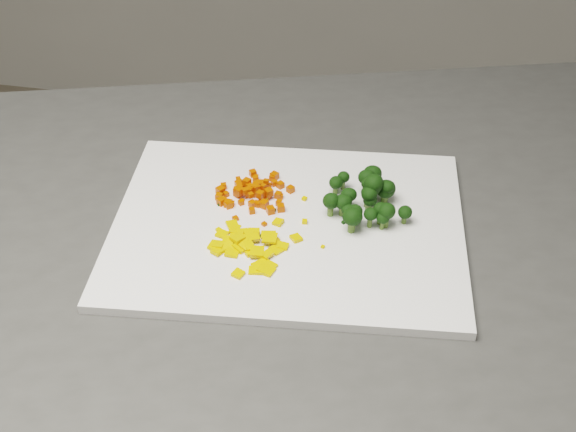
% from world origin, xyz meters
% --- Properties ---
extents(cutting_board, '(0.44, 0.36, 0.01)m').
position_xyz_m(cutting_board, '(0.22, 0.26, 0.91)').
color(cutting_board, white).
rests_on(cutting_board, counter_block).
extents(carrot_pile, '(0.09, 0.09, 0.03)m').
position_xyz_m(carrot_pile, '(0.17, 0.30, 0.92)').
color(carrot_pile, '#CF3902').
rests_on(carrot_pile, cutting_board).
extents(pepper_pile, '(0.11, 0.11, 0.01)m').
position_xyz_m(pepper_pile, '(0.19, 0.21, 0.92)').
color(pepper_pile, '#FFB70D').
rests_on(pepper_pile, cutting_board).
extents(broccoli_pile, '(0.11, 0.11, 0.05)m').
position_xyz_m(broccoli_pile, '(0.31, 0.30, 0.94)').
color(broccoli_pile, black).
rests_on(broccoli_pile, cutting_board).
extents(carrot_cube_0, '(0.01, 0.01, 0.01)m').
position_xyz_m(carrot_cube_0, '(0.16, 0.30, 0.91)').
color(carrot_cube_0, '#CF3902').
rests_on(carrot_cube_0, carrot_pile).
extents(carrot_cube_1, '(0.01, 0.01, 0.01)m').
position_xyz_m(carrot_cube_1, '(0.18, 0.28, 0.92)').
color(carrot_cube_1, '#CF3902').
rests_on(carrot_cube_1, carrot_pile).
extents(carrot_cube_2, '(0.01, 0.01, 0.01)m').
position_xyz_m(carrot_cube_2, '(0.14, 0.31, 0.91)').
color(carrot_cube_2, '#CF3902').
rests_on(carrot_cube_2, carrot_pile).
extents(carrot_cube_3, '(0.01, 0.01, 0.01)m').
position_xyz_m(carrot_cube_3, '(0.15, 0.31, 0.92)').
color(carrot_cube_3, '#CF3902').
rests_on(carrot_cube_3, carrot_pile).
extents(carrot_cube_4, '(0.01, 0.01, 0.01)m').
position_xyz_m(carrot_cube_4, '(0.18, 0.30, 0.91)').
color(carrot_cube_4, '#CF3902').
rests_on(carrot_cube_4, carrot_pile).
extents(carrot_cube_5, '(0.01, 0.01, 0.01)m').
position_xyz_m(carrot_cube_5, '(0.14, 0.28, 0.91)').
color(carrot_cube_5, '#CF3902').
rests_on(carrot_cube_5, carrot_pile).
extents(carrot_cube_6, '(0.01, 0.01, 0.01)m').
position_xyz_m(carrot_cube_6, '(0.15, 0.34, 0.91)').
color(carrot_cube_6, '#CF3902').
rests_on(carrot_cube_6, carrot_pile).
extents(carrot_cube_7, '(0.01, 0.01, 0.01)m').
position_xyz_m(carrot_cube_7, '(0.16, 0.30, 0.92)').
color(carrot_cube_7, '#CF3902').
rests_on(carrot_cube_7, carrot_pile).
extents(carrot_cube_8, '(0.01, 0.01, 0.01)m').
position_xyz_m(carrot_cube_8, '(0.13, 0.29, 0.91)').
color(carrot_cube_8, '#CF3902').
rests_on(carrot_cube_8, carrot_pile).
extents(carrot_cube_9, '(0.01, 0.01, 0.01)m').
position_xyz_m(carrot_cube_9, '(0.16, 0.29, 0.92)').
color(carrot_cube_9, '#CF3902').
rests_on(carrot_cube_9, carrot_pile).
extents(carrot_cube_10, '(0.01, 0.01, 0.01)m').
position_xyz_m(carrot_cube_10, '(0.14, 0.32, 0.91)').
color(carrot_cube_10, '#CF3902').
rests_on(carrot_cube_10, carrot_pile).
extents(carrot_cube_11, '(0.01, 0.01, 0.01)m').
position_xyz_m(carrot_cube_11, '(0.18, 0.30, 0.92)').
color(carrot_cube_11, '#CF3902').
rests_on(carrot_cube_11, carrot_pile).
extents(carrot_cube_12, '(0.01, 0.01, 0.01)m').
position_xyz_m(carrot_cube_12, '(0.14, 0.27, 0.91)').
color(carrot_cube_12, '#CF3902').
rests_on(carrot_cube_12, carrot_pile).
extents(carrot_cube_13, '(0.01, 0.01, 0.01)m').
position_xyz_m(carrot_cube_13, '(0.16, 0.30, 0.92)').
color(carrot_cube_13, '#CF3902').
rests_on(carrot_cube_13, carrot_pile).
extents(carrot_cube_14, '(0.01, 0.01, 0.01)m').
position_xyz_m(carrot_cube_14, '(0.18, 0.34, 0.92)').
color(carrot_cube_14, '#CF3902').
rests_on(carrot_cube_14, carrot_pile).
extents(carrot_cube_15, '(0.01, 0.01, 0.01)m').
position_xyz_m(carrot_cube_15, '(0.18, 0.31, 0.91)').
color(carrot_cube_15, '#CF3902').
rests_on(carrot_cube_15, carrot_pile).
extents(carrot_cube_16, '(0.01, 0.01, 0.01)m').
position_xyz_m(carrot_cube_16, '(0.18, 0.31, 0.92)').
color(carrot_cube_16, '#CF3902').
rests_on(carrot_cube_16, carrot_pile).
extents(carrot_cube_17, '(0.01, 0.01, 0.01)m').
position_xyz_m(carrot_cube_17, '(0.15, 0.28, 0.91)').
color(carrot_cube_17, '#CF3902').
rests_on(carrot_cube_17, carrot_pile).
extents(carrot_cube_18, '(0.01, 0.01, 0.01)m').
position_xyz_m(carrot_cube_18, '(0.12, 0.29, 0.91)').
color(carrot_cube_18, '#CF3902').
rests_on(carrot_cube_18, carrot_pile).
extents(carrot_cube_19, '(0.01, 0.01, 0.01)m').
position_xyz_m(carrot_cube_19, '(0.17, 0.29, 0.91)').
color(carrot_cube_19, '#CF3902').
rests_on(carrot_cube_19, carrot_pile).
extents(carrot_cube_20, '(0.01, 0.01, 0.01)m').
position_xyz_m(carrot_cube_20, '(0.18, 0.30, 0.92)').
color(carrot_cube_20, '#CF3902').
rests_on(carrot_cube_20, carrot_pile).
extents(carrot_cube_21, '(0.01, 0.01, 0.01)m').
position_xyz_m(carrot_cube_21, '(0.20, 0.28, 0.92)').
color(carrot_cube_21, '#CF3902').
rests_on(carrot_cube_21, carrot_pile).
extents(carrot_cube_22, '(0.01, 0.01, 0.01)m').
position_xyz_m(carrot_cube_22, '(0.13, 0.28, 0.92)').
color(carrot_cube_22, '#CF3902').
rests_on(carrot_cube_22, carrot_pile).
extents(carrot_cube_23, '(0.01, 0.01, 0.01)m').
position_xyz_m(carrot_cube_23, '(0.15, 0.31, 0.91)').
color(carrot_cube_23, '#CF3902').
rests_on(carrot_cube_23, carrot_pile).
extents(carrot_cube_24, '(0.01, 0.01, 0.01)m').
position_xyz_m(carrot_cube_24, '(0.14, 0.27, 0.91)').
color(carrot_cube_24, '#CF3902').
rests_on(carrot_cube_24, carrot_pile).
extents(carrot_cube_25, '(0.01, 0.01, 0.01)m').
position_xyz_m(carrot_cube_25, '(0.16, 0.33, 0.91)').
color(carrot_cube_25, '#CF3902').
rests_on(carrot_cube_25, carrot_pile).
extents(carrot_cube_26, '(0.01, 0.01, 0.01)m').
position_xyz_m(carrot_cube_26, '(0.14, 0.27, 0.92)').
color(carrot_cube_26, '#CF3902').
rests_on(carrot_cube_26, carrot_pile).
extents(carrot_cube_27, '(0.01, 0.01, 0.01)m').
position_xyz_m(carrot_cube_27, '(0.12, 0.28, 0.91)').
color(carrot_cube_27, '#CF3902').
rests_on(carrot_cube_27, carrot_pile).
extents(carrot_cube_28, '(0.01, 0.01, 0.01)m').
position_xyz_m(carrot_cube_28, '(0.20, 0.29, 0.91)').
color(carrot_cube_28, '#CF3902').
rests_on(carrot_cube_28, carrot_pile).
extents(carrot_cube_29, '(0.01, 0.01, 0.01)m').
position_xyz_m(carrot_cube_29, '(0.17, 0.30, 0.92)').
color(carrot_cube_29, '#CF3902').
rests_on(carrot_cube_29, carrot_pile).
extents(carrot_cube_30, '(0.01, 0.01, 0.01)m').
position_xyz_m(carrot_cube_30, '(0.17, 0.32, 0.92)').
color(carrot_cube_30, '#CF3902').
rests_on(carrot_cube_30, carrot_pile).
extents(carrot_cube_31, '(0.01, 0.01, 0.01)m').
position_xyz_m(carrot_cube_31, '(0.14, 0.32, 0.91)').
color(carrot_cube_31, '#CF3902').
rests_on(carrot_cube_31, carrot_pile).
extents(carrot_cube_32, '(0.01, 0.01, 0.01)m').
position_xyz_m(carrot_cube_32, '(0.16, 0.30, 0.92)').
color(carrot_cube_32, '#CF3902').
rests_on(carrot_cube_32, carrot_pile).
extents(carrot_cube_33, '(0.01, 0.01, 0.01)m').
position_xyz_m(carrot_cube_33, '(0.17, 0.27, 0.91)').
color(carrot_cube_33, '#CF3902').
rests_on(carrot_cube_33, carrot_pile).
extents(carrot_cube_34, '(0.01, 0.01, 0.01)m').
position_xyz_m(carrot_cube_34, '(0.16, 0.30, 0.92)').
color(carrot_cube_34, '#CF3902').
rests_on(carrot_cube_34, carrot_pile).
extents(carrot_cube_35, '(0.01, 0.01, 0.01)m').
position_xyz_m(carrot_cube_35, '(0.14, 0.30, 0.91)').
color(carrot_cube_35, '#CF3902').
rests_on(carrot_cube_35, carrot_pile).
extents(carrot_cube_36, '(0.01, 0.01, 0.01)m').
position_xyz_m(carrot_cube_36, '(0.15, 0.29, 0.92)').
color(carrot_cube_36, '#CF3902').
rests_on(carrot_cube_36, carrot_pile).
extents(carrot_cube_37, '(0.01, 0.01, 0.01)m').
position_xyz_m(carrot_cube_37, '(0.17, 0.32, 0.92)').
color(carrot_cube_37, '#CF3902').
rests_on(carrot_cube_37, carrot_pile).
extents(carrot_cube_38, '(0.01, 0.01, 0.01)m').
position_xyz_m(carrot_cube_38, '(0.16, 0.33, 0.91)').
color(carrot_cube_38, '#CF3902').
rests_on(carrot_cube_38, carrot_pile).
extents(carrot_cube_39, '(0.01, 0.01, 0.01)m').
position_xyz_m(carrot_cube_39, '(0.18, 0.29, 0.92)').
color(carrot_cube_39, '#CF3902').
rests_on(carrot_cube_39, carrot_pile).
extents(carrot_cube_40, '(0.01, 0.01, 0.01)m').
position_xyz_m(carrot_cube_40, '(0.18, 0.33, 0.91)').
color(carrot_cube_40, '#CF3902').
rests_on(carrot_cube_40, carrot_pile).
extents(carrot_cube_41, '(0.01, 0.01, 0.01)m').
position_xyz_m(carrot_cube_41, '(0.16, 0.30, 0.91)').
color(carrot_cube_41, '#CF3902').
rests_on(carrot_cube_41, carrot_pile).
extents(carrot_cube_42, '(0.01, 0.01, 0.01)m').
position_xyz_m(carrot_cube_42, '(0.15, 0.31, 0.91)').
color(carrot_cube_42, '#CF3902').
rests_on(carrot_cube_42, carrot_pile).
extents(carrot_cube_43, '(0.01, 0.01, 0.01)m').
position_xyz_m(carrot_cube_43, '(0.18, 0.34, 0.91)').
color(carrot_cube_43, '#CF3902').
rests_on(carrot_cube_43, carrot_pile).
extents(carrot_cube_44, '(0.01, 0.01, 0.01)m').
position_xyz_m(carrot_cube_44, '(0.16, 0.29, 0.92)').
color(carrot_cube_44, '#CF3902').
rests_on(carrot_cube_44, carrot_pile).
extents(carrot_cube_45, '(0.01, 0.01, 0.01)m').
position_xyz_m(carrot_cube_45, '(0.13, 0.28, 0.91)').
color(carrot_cube_45, '#CF3902').
rests_on(carrot_cube_45, carrot_pile).
extents(carrot_cube_46, '(0.01, 0.01, 0.01)m').
position_xyz_m(carrot_cube_46, '(0.19, 0.27, 0.92)').
color(carrot_cube_46, '#CF3902').
rests_on(carrot_cube_46, carrot_pile).
extents(carrot_cube_47, '(0.01, 0.01, 0.01)m').
position_xyz_m(carrot_cube_47, '(0.18, 0.32, 0.92)').
color(carrot_cube_47, '#CF3902').
rests_on(carrot_cube_47, carrot_pile).
extents(carrot_cube_48, '(0.01, 0.01, 0.01)m').
position_xyz_m(carrot_cube_48, '(0.17, 0.28, 0.91)').
color(carrot_cube_48, '#CF3902').
rests_on(carrot_cube_48, carrot_pile).
extents(carrot_cube_49, '(0.01, 0.01, 0.01)m').
position_xyz_m(carrot_cube_49, '(0.14, 0.33, 0.91)').
color(carrot_cube_49, '#CF3902').
rests_on(carrot_cube_49, carrot_pile).
extents(carrot_cube_50, '(0.01, 0.01, 0.01)m').
position_xyz_m(carrot_cube_50, '(0.17, 0.28, 0.91)').
color(carrot_cube_50, '#CF3902').
rests_on(carrot_cube_50, carrot_pile).
extents(carrot_cube_51, '(0.01, 0.01, 0.01)m').
position_xyz_m(carrot_cube_51, '(0.14, 0.32, 0.91)').
color(carrot_cube_51, '#CF3902').
rests_on(carrot_cube_51, carrot_pile).
extents(carrot_cube_52, '(0.01, 0.01, 0.01)m').
position_xyz_m(carrot_cube_52, '(0.18, 0.32, 0.91)').
color(carrot_cube_52, '#CF3902').
rests_on(carrot_cube_52, carrot_pile).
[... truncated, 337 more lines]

